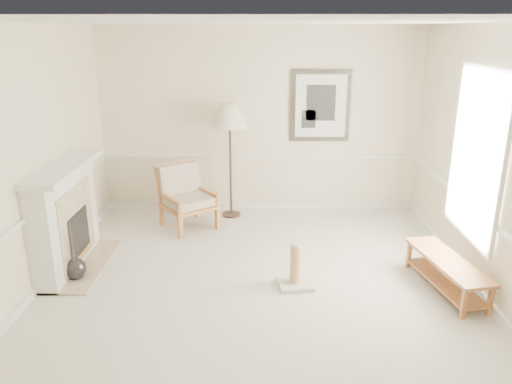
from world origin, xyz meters
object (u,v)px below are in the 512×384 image
armchair (185,194)px  floor_lamp (230,119)px  floor_vase (75,269)px  scratching_post (295,272)px  bench (447,269)px

armchair → floor_lamp: 1.31m
floor_lamp → floor_vase: bearing=-128.3°
floor_lamp → scratching_post: (0.88, -2.27, -1.38)m
floor_vase → floor_lamp: 3.10m
floor_lamp → bench: floor_lamp is taller
floor_lamp → bench: size_ratio=1.31×
floor_vase → floor_lamp: size_ratio=0.41×
bench → floor_vase: bearing=177.9°
floor_vase → armchair: size_ratio=0.73×
floor_lamp → armchair: bearing=-147.4°
floor_vase → scratching_post: size_ratio=1.36×
armchair → bench: 3.77m
armchair → scratching_post: (1.54, -1.85, -0.33)m
armchair → bench: (3.25, -1.91, -0.25)m
armchair → floor_lamp: size_ratio=0.57×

